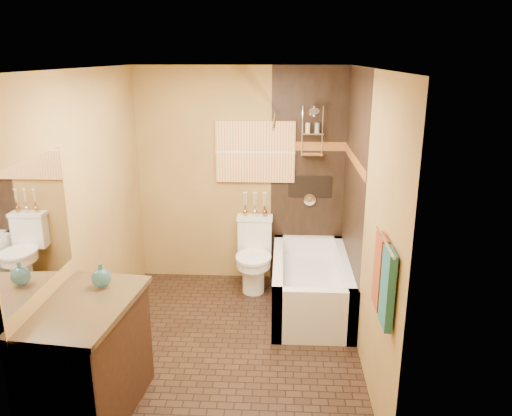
# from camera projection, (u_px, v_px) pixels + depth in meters

# --- Properties ---
(floor) EXTENTS (3.00, 3.00, 0.00)m
(floor) POSITION_uv_depth(u_px,v_px,m) (229.00, 343.00, 4.70)
(floor) COLOR black
(floor) RESTS_ON ground
(wall_left) EXTENTS (0.02, 3.00, 2.50)m
(wall_left) POSITION_uv_depth(u_px,v_px,m) (91.00, 215.00, 4.40)
(wall_left) COLOR #B08C44
(wall_left) RESTS_ON floor
(wall_right) EXTENTS (0.02, 3.00, 2.50)m
(wall_right) POSITION_uv_depth(u_px,v_px,m) (366.00, 220.00, 4.27)
(wall_right) COLOR #B08C44
(wall_right) RESTS_ON floor
(wall_back) EXTENTS (2.40, 0.02, 2.50)m
(wall_back) POSITION_uv_depth(u_px,v_px,m) (241.00, 177.00, 5.77)
(wall_back) COLOR #B08C44
(wall_back) RESTS_ON floor
(wall_front) EXTENTS (2.40, 0.02, 2.50)m
(wall_front) POSITION_uv_depth(u_px,v_px,m) (198.00, 297.00, 2.90)
(wall_front) COLOR #B08C44
(wall_front) RESTS_ON floor
(ceiling) EXTENTS (3.00, 3.00, 0.00)m
(ceiling) POSITION_uv_depth(u_px,v_px,m) (224.00, 68.00, 3.97)
(ceiling) COLOR silver
(ceiling) RESTS_ON wall_back
(alcove_tile_back) EXTENTS (0.85, 0.01, 2.50)m
(alcove_tile_back) POSITION_uv_depth(u_px,v_px,m) (308.00, 178.00, 5.72)
(alcove_tile_back) COLOR black
(alcove_tile_back) RESTS_ON wall_back
(alcove_tile_right) EXTENTS (0.01, 1.50, 2.50)m
(alcove_tile_right) POSITION_uv_depth(u_px,v_px,m) (353.00, 196.00, 4.99)
(alcove_tile_right) COLOR black
(alcove_tile_right) RESTS_ON wall_right
(mosaic_band_back) EXTENTS (0.85, 0.01, 0.10)m
(mosaic_band_back) POSITION_uv_depth(u_px,v_px,m) (309.00, 146.00, 5.60)
(mosaic_band_back) COLOR brown
(mosaic_band_back) RESTS_ON alcove_tile_back
(mosaic_band_right) EXTENTS (0.01, 1.50, 0.10)m
(mosaic_band_right) POSITION_uv_depth(u_px,v_px,m) (354.00, 160.00, 4.88)
(mosaic_band_right) COLOR brown
(mosaic_band_right) RESTS_ON alcove_tile_right
(alcove_niche) EXTENTS (0.50, 0.01, 0.25)m
(alcove_niche) POSITION_uv_depth(u_px,v_px,m) (310.00, 187.00, 5.74)
(alcove_niche) COLOR black
(alcove_niche) RESTS_ON alcove_tile_back
(shower_fixtures) EXTENTS (0.24, 0.33, 1.16)m
(shower_fixtures) POSITION_uv_depth(u_px,v_px,m) (312.00, 144.00, 5.49)
(shower_fixtures) COLOR silver
(shower_fixtures) RESTS_ON floor
(curtain_rod) EXTENTS (0.03, 1.55, 0.03)m
(curtain_rod) POSITION_uv_depth(u_px,v_px,m) (275.00, 118.00, 4.80)
(curtain_rod) COLOR silver
(curtain_rod) RESTS_ON wall_back
(towel_bar) EXTENTS (0.02, 0.55, 0.02)m
(towel_bar) POSITION_uv_depth(u_px,v_px,m) (385.00, 242.00, 3.22)
(towel_bar) COLOR silver
(towel_bar) RESTS_ON wall_right
(towel_teal) EXTENTS (0.05, 0.22, 0.52)m
(towel_teal) POSITION_uv_depth(u_px,v_px,m) (388.00, 289.00, 3.17)
(towel_teal) COLOR #1B545C
(towel_teal) RESTS_ON towel_bar
(towel_rust) EXTENTS (0.05, 0.22, 0.52)m
(towel_rust) POSITION_uv_depth(u_px,v_px,m) (380.00, 272.00, 3.42)
(towel_rust) COLOR maroon
(towel_rust) RESTS_ON towel_bar
(sunset_painting) EXTENTS (0.90, 0.04, 0.70)m
(sunset_painting) POSITION_uv_depth(u_px,v_px,m) (255.00, 152.00, 5.65)
(sunset_painting) COLOR orange
(sunset_painting) RESTS_ON wall_back
(vanity_mirror) EXTENTS (0.01, 1.00, 0.90)m
(vanity_mirror) POSITION_uv_depth(u_px,v_px,m) (35.00, 225.00, 3.37)
(vanity_mirror) COLOR white
(vanity_mirror) RESTS_ON wall_left
(bathtub) EXTENTS (0.80, 1.50, 0.55)m
(bathtub) POSITION_uv_depth(u_px,v_px,m) (311.00, 288.00, 5.31)
(bathtub) COLOR white
(bathtub) RESTS_ON floor
(toilet) EXTENTS (0.41, 0.61, 0.81)m
(toilet) POSITION_uv_depth(u_px,v_px,m) (254.00, 254.00, 5.73)
(toilet) COLOR white
(toilet) RESTS_ON floor
(vanity) EXTENTS (0.74, 1.10, 0.92)m
(vanity) POSITION_uv_depth(u_px,v_px,m) (88.00, 359.00, 3.66)
(vanity) COLOR black
(vanity) RESTS_ON floor
(teal_bottle) EXTENTS (0.17, 0.17, 0.23)m
(teal_bottle) POSITION_uv_depth(u_px,v_px,m) (101.00, 275.00, 3.76)
(teal_bottle) COLOR #225D68
(teal_bottle) RESTS_ON vanity
(bud_vases) EXTENTS (0.28, 0.06, 0.28)m
(bud_vases) POSITION_uv_depth(u_px,v_px,m) (255.00, 204.00, 5.74)
(bud_vases) COLOR #C58A3D
(bud_vases) RESTS_ON toilet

